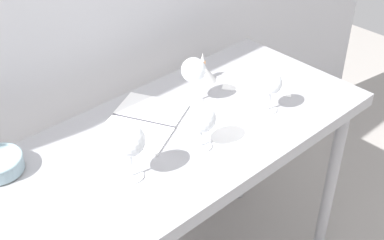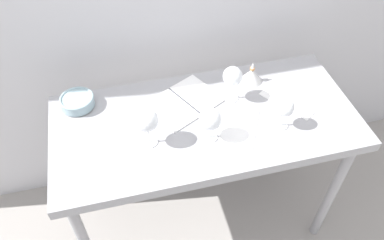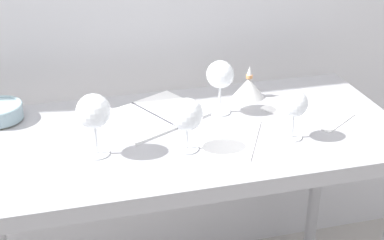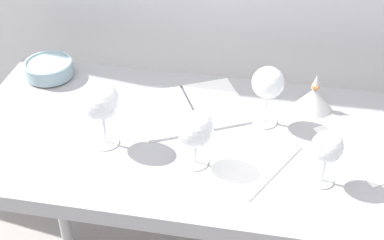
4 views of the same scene
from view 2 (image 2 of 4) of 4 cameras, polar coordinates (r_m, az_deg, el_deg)
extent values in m
plane|color=gray|center=(2.48, 1.46, -14.16)|extent=(6.00, 6.00, 0.00)
cube|color=#99999E|center=(1.77, 1.99, -0.12)|extent=(1.40, 0.64, 0.04)
cube|color=#99999E|center=(1.58, 5.15, -8.64)|extent=(1.40, 0.01, 0.05)
cylinder|color=#99999E|center=(2.20, 20.17, -10.06)|extent=(0.05, 0.05, 0.86)
cylinder|color=#99999E|center=(2.26, -16.06, -6.14)|extent=(0.05, 0.05, 0.86)
cylinder|color=#99999E|center=(2.45, 14.62, -0.39)|extent=(0.05, 0.05, 0.86)
cylinder|color=white|center=(1.67, -6.35, -3.23)|extent=(0.07, 0.07, 0.00)
cylinder|color=white|center=(1.63, -6.49, -2.12)|extent=(0.01, 0.01, 0.09)
sphere|color=white|center=(1.56, -6.76, 0.03)|extent=(0.10, 0.10, 0.10)
cylinder|color=maroon|center=(1.58, -6.70, -0.41)|extent=(0.07, 0.07, 0.03)
cylinder|color=white|center=(1.86, 5.76, 3.33)|extent=(0.07, 0.07, 0.00)
cylinder|color=white|center=(1.82, 5.87, 4.45)|extent=(0.01, 0.01, 0.09)
sphere|color=white|center=(1.77, 6.08, 6.52)|extent=(0.09, 0.09, 0.09)
cylinder|color=maroon|center=(1.78, 6.04, 6.13)|extent=(0.06, 0.06, 0.02)
cylinder|color=white|center=(1.77, 13.08, -0.76)|extent=(0.06, 0.06, 0.00)
cylinder|color=white|center=(1.74, 13.30, 0.14)|extent=(0.01, 0.01, 0.08)
sphere|color=white|center=(1.69, 13.71, 1.85)|extent=(0.08, 0.08, 0.08)
cylinder|color=maroon|center=(1.70, 13.63, 1.51)|extent=(0.06, 0.06, 0.02)
cylinder|color=white|center=(1.68, 2.63, -2.53)|extent=(0.07, 0.07, 0.00)
cylinder|color=white|center=(1.65, 2.68, -1.68)|extent=(0.01, 0.01, 0.07)
sphere|color=white|center=(1.59, 2.77, 0.14)|extent=(0.10, 0.10, 0.10)
cylinder|color=maroon|center=(1.60, 2.75, -0.28)|extent=(0.07, 0.07, 0.02)
cube|color=white|center=(1.79, -3.02, 1.56)|extent=(0.25, 0.29, 0.01)
cube|color=white|center=(1.86, 0.82, 3.88)|extent=(0.25, 0.29, 0.01)
cube|color=#3F3F47|center=(1.82, -1.06, 2.74)|extent=(0.12, 0.22, 0.01)
cube|color=white|center=(1.91, 14.63, 3.24)|extent=(0.29, 0.32, 0.00)
cube|color=white|center=(1.73, 7.12, -0.83)|extent=(0.25, 0.30, 0.00)
cylinder|color=#DBCC66|center=(1.88, -16.53, 2.06)|extent=(0.13, 0.13, 0.01)
cylinder|color=#8CA8B2|center=(1.87, -16.70, 2.62)|extent=(0.15, 0.15, 0.04)
torus|color=#8CA8B2|center=(1.85, -16.84, 3.12)|extent=(0.16, 0.16, 0.01)
cone|color=silver|center=(1.94, 8.84, 6.60)|extent=(0.11, 0.11, 0.07)
cylinder|color=#C17F4C|center=(1.91, 8.98, 7.56)|extent=(0.02, 0.02, 0.01)
cone|color=silver|center=(1.90, 9.06, 8.10)|extent=(0.02, 0.02, 0.03)
camera|label=1|loc=(0.65, -80.97, -18.15)|focal=48.58mm
camera|label=3|loc=(0.56, 33.81, -74.77)|focal=51.15mm
camera|label=4|loc=(0.61, 60.75, -13.06)|focal=50.85mm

